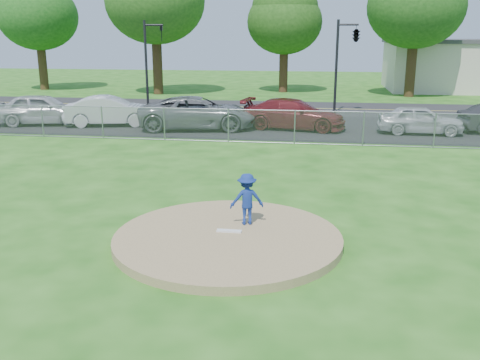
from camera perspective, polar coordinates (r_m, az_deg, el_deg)
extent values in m
plane|color=#1F5913|center=(22.28, 2.99, 2.92)|extent=(120.00, 120.00, 0.00)
cylinder|color=#947A51|center=(12.74, -1.31, -6.28)|extent=(5.40, 5.40, 0.20)
cube|color=white|center=(12.88, -1.17, -5.46)|extent=(0.60, 0.15, 0.04)
cube|color=gray|center=(24.09, 3.47, 5.68)|extent=(40.00, 0.06, 1.50)
cube|color=black|center=(28.64, 4.23, 5.70)|extent=(50.00, 8.00, 0.01)
cube|color=#242326|center=(36.04, 5.12, 7.67)|extent=(60.00, 7.00, 0.01)
cylinder|color=#3A2715|center=(50.78, -20.31, 11.41)|extent=(0.74, 0.74, 4.20)
ellipsoid|color=#174F15|center=(50.73, -20.75, 16.03)|extent=(6.72, 6.72, 5.71)
ellipsoid|color=#174F15|center=(50.77, -20.88, 17.35)|extent=(5.91, 5.91, 5.03)
cylinder|color=#362413|center=(44.66, -8.80, 12.19)|extent=(0.78, 0.78, 4.90)
ellipsoid|color=#205215|center=(44.67, -9.07, 18.35)|extent=(7.84, 7.84, 6.66)
cylinder|color=#3B2215|center=(45.85, 4.66, 11.74)|extent=(0.72, 0.72, 3.85)
ellipsoid|color=#1C4712|center=(45.77, 4.77, 16.45)|extent=(6.16, 6.16, 5.24)
ellipsoid|color=#1C4712|center=(45.81, 4.80, 17.80)|extent=(5.42, 5.42, 4.61)
cylinder|color=#352313|center=(44.30, 17.77, 11.40)|extent=(0.76, 0.76, 4.55)
ellipsoid|color=#1A4C14|center=(44.27, 18.26, 17.15)|extent=(7.28, 7.28, 6.19)
cylinder|color=black|center=(35.47, -9.96, 11.92)|extent=(0.16, 0.16, 5.60)
cylinder|color=black|center=(35.24, -9.19, 16.01)|extent=(1.20, 0.12, 0.12)
imported|color=black|center=(35.10, -8.38, 15.22)|extent=(0.16, 0.20, 1.00)
cylinder|color=black|center=(33.74, 10.23, 11.75)|extent=(0.16, 0.16, 5.60)
cylinder|color=black|center=(33.71, 11.50, 15.94)|extent=(1.20, 0.12, 0.12)
imported|color=black|center=(33.73, 12.29, 15.04)|extent=(0.53, 2.48, 1.00)
imported|color=navy|center=(13.20, 0.74, -2.04)|extent=(0.94, 0.69, 1.29)
cone|color=#DB5F0B|center=(28.24, -7.85, 6.29)|extent=(0.41, 0.41, 0.79)
imported|color=#B6B6BB|center=(31.01, -20.34, 7.11)|extent=(5.23, 3.03, 1.67)
imported|color=silver|center=(29.64, -13.66, 7.18)|extent=(5.01, 2.73, 1.57)
imported|color=slate|center=(27.83, -4.55, 7.16)|extent=(6.38, 3.71, 1.67)
imported|color=maroon|center=(27.87, 5.75, 7.01)|extent=(5.58, 2.95, 1.54)
imported|color=silver|center=(27.84, 18.68, 6.12)|extent=(4.14, 1.77, 1.40)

